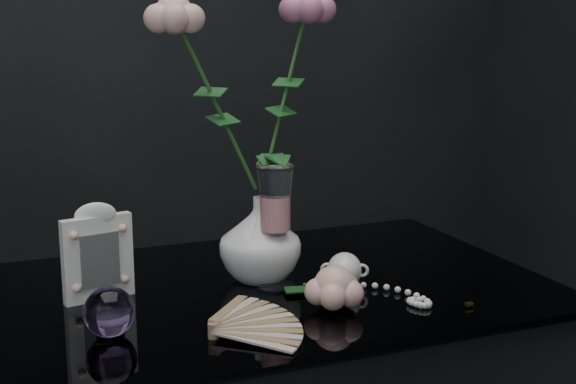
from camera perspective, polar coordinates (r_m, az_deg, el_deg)
name	(u,v)px	position (r m, az deg, el deg)	size (l,w,h in m)	color
vase	(260,239)	(1.31, -2.00, -3.35)	(0.13, 0.13, 0.14)	white
wine_glass	(275,227)	(1.27, -0.91, -2.47)	(0.06, 0.06, 0.20)	white
picture_frame	(97,251)	(1.25, -13.40, -4.13)	(0.11, 0.09, 0.15)	white
paperweight	(109,312)	(1.11, -12.59, -8.32)	(0.07, 0.07, 0.07)	#9976C0
paper_fan	(213,329)	(1.10, -5.35, -9.68)	(0.24, 0.19, 0.03)	beige
loose_rose	(335,287)	(1.19, 3.33, -6.78)	(0.15, 0.19, 0.07)	#EAA897
pearl_jar	(345,268)	(1.29, 4.04, -5.44)	(0.19, 0.20, 0.06)	white
roses	(249,82)	(1.26, -2.77, 7.83)	(0.31, 0.12, 0.38)	#EEAC9A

